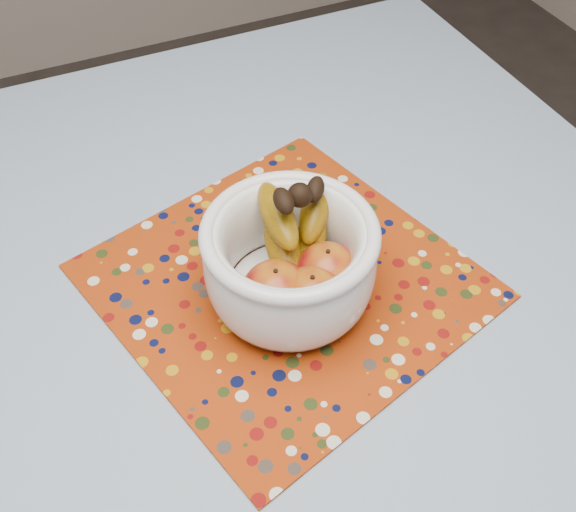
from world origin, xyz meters
The scene contains 4 objects.
table centered at (0.00, 0.00, 0.67)m, with size 1.20×1.20×0.75m.
tablecloth centered at (0.00, 0.00, 0.76)m, with size 1.32×1.32×0.01m, color #617AA1.
placemat centered at (0.12, 0.08, 0.76)m, with size 0.41×0.41×0.00m, color #902B07.
fruit_bowl centered at (0.12, 0.05, 0.83)m, with size 0.22×0.21×0.16m.
Camera 1 is at (-0.11, -0.42, 1.41)m, focal length 42.00 mm.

